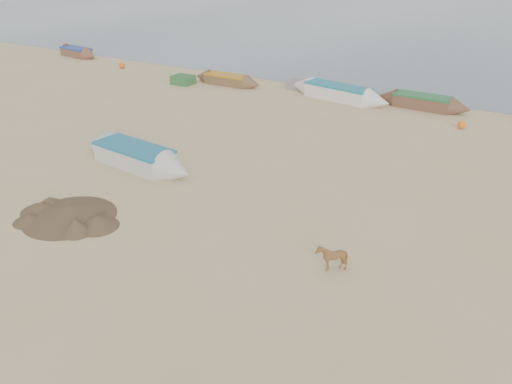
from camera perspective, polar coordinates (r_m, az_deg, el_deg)
ground at (r=15.24m, az=-7.83°, el=-9.14°), size 140.00×140.00×0.00m
sea at (r=92.27m, az=27.14°, el=18.20°), size 160.00×160.00×0.00m
calf_front at (r=15.15m, az=8.60°, el=-7.41°), size 0.84×0.76×0.88m
near_canoe at (r=22.76m, az=-13.72°, el=4.08°), size 6.69×2.12×0.89m
debris_pile at (r=19.11m, az=-20.58°, el=-2.10°), size 4.37×4.37×0.45m
waterline_canoes at (r=31.32m, az=19.47°, el=9.35°), size 61.62×4.31×0.97m
beach_clutter at (r=30.82m, az=21.23°, el=8.58°), size 42.79×4.50×0.64m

